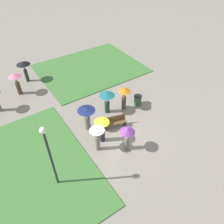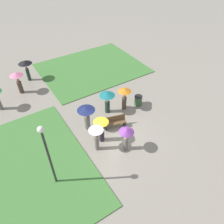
{
  "view_description": "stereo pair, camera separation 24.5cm",
  "coord_description": "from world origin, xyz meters",
  "px_view_note": "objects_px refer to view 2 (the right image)",
  "views": [
    {
      "loc": [
        -5.51,
        -8.1,
        10.85
      ],
      "look_at": [
        0.98,
        1.57,
        0.75
      ],
      "focal_mm": 35.0,
      "sensor_mm": 36.0,
      "label": 1
    },
    {
      "loc": [
        -5.3,
        -8.23,
        10.85
      ],
      "look_at": [
        0.98,
        1.57,
        0.75
      ],
      "focal_mm": 35.0,
      "sensor_mm": 36.0,
      "label": 2
    }
  ],
  "objects_px": {
    "crowd_person_navy": "(86,114)",
    "crowd_person_teal": "(107,99)",
    "crowd_person_yellow": "(101,127)",
    "lone_walker_far_path": "(17,79)",
    "lamp_post": "(47,150)",
    "trash_bin": "(138,100)",
    "crowd_person_white": "(96,134)",
    "crowd_person_purple": "(126,134)",
    "lone_walker_mid_plaza": "(26,65)",
    "park_bench": "(115,122)",
    "crowd_person_orange": "(125,95)"
  },
  "relations": [
    {
      "from": "park_bench",
      "to": "crowd_person_teal",
      "type": "bearing_deg",
      "value": 90.92
    },
    {
      "from": "lone_walker_mid_plaza",
      "to": "lamp_post",
      "type": "bearing_deg",
      "value": -69.99
    },
    {
      "from": "crowd_person_purple",
      "to": "crowd_person_teal",
      "type": "bearing_deg",
      "value": 6.63
    },
    {
      "from": "park_bench",
      "to": "crowd_person_teal",
      "type": "xyz_separation_m",
      "value": [
        0.42,
        1.64,
        0.79
      ]
    },
    {
      "from": "crowd_person_orange",
      "to": "crowd_person_teal",
      "type": "bearing_deg",
      "value": -163.95
    },
    {
      "from": "trash_bin",
      "to": "crowd_person_navy",
      "type": "height_order",
      "value": "crowd_person_navy"
    },
    {
      "from": "crowd_person_yellow",
      "to": "lone_walker_mid_plaza",
      "type": "xyz_separation_m",
      "value": [
        -1.82,
        9.85,
        0.29
      ]
    },
    {
      "from": "crowd_person_yellow",
      "to": "crowd_person_navy",
      "type": "height_order",
      "value": "crowd_person_navy"
    },
    {
      "from": "park_bench",
      "to": "trash_bin",
      "type": "relative_size",
      "value": 2.02
    },
    {
      "from": "crowd_person_teal",
      "to": "lone_walker_mid_plaza",
      "type": "xyz_separation_m",
      "value": [
        -3.64,
        7.61,
        0.26
      ]
    },
    {
      "from": "trash_bin",
      "to": "lone_walker_mid_plaza",
      "type": "height_order",
      "value": "lone_walker_mid_plaza"
    },
    {
      "from": "crowd_person_white",
      "to": "trash_bin",
      "type": "bearing_deg",
      "value": -179.49
    },
    {
      "from": "lamp_post",
      "to": "lone_walker_far_path",
      "type": "bearing_deg",
      "value": 85.68
    },
    {
      "from": "trash_bin",
      "to": "crowd_person_orange",
      "type": "xyz_separation_m",
      "value": [
        -1.2,
        0.2,
        0.88
      ]
    },
    {
      "from": "crowd_person_navy",
      "to": "lone_walker_far_path",
      "type": "distance_m",
      "value": 7.3
    },
    {
      "from": "crowd_person_yellow",
      "to": "crowd_person_teal",
      "type": "bearing_deg",
      "value": -118.07
    },
    {
      "from": "lamp_post",
      "to": "crowd_person_yellow",
      "type": "bearing_deg",
      "value": 19.23
    },
    {
      "from": "crowd_person_orange",
      "to": "crowd_person_white",
      "type": "bearing_deg",
      "value": -115.93
    },
    {
      "from": "crowd_person_navy",
      "to": "crowd_person_white",
      "type": "bearing_deg",
      "value": -82.74
    },
    {
      "from": "trash_bin",
      "to": "crowd_person_teal",
      "type": "height_order",
      "value": "crowd_person_teal"
    },
    {
      "from": "crowd_person_teal",
      "to": "lone_walker_mid_plaza",
      "type": "distance_m",
      "value": 8.44
    },
    {
      "from": "park_bench",
      "to": "crowd_person_teal",
      "type": "distance_m",
      "value": 1.87
    },
    {
      "from": "crowd_person_navy",
      "to": "crowd_person_teal",
      "type": "bearing_deg",
      "value": 37.67
    },
    {
      "from": "crowd_person_orange",
      "to": "crowd_person_purple",
      "type": "relative_size",
      "value": 1.02
    },
    {
      "from": "park_bench",
      "to": "crowd_person_navy",
      "type": "bearing_deg",
      "value": 166.54
    },
    {
      "from": "crowd_person_white",
      "to": "park_bench",
      "type": "bearing_deg",
      "value": -175.13
    },
    {
      "from": "lone_walker_far_path",
      "to": "park_bench",
      "type": "bearing_deg",
      "value": -129.71
    },
    {
      "from": "crowd_person_orange",
      "to": "lone_walker_far_path",
      "type": "relative_size",
      "value": 0.97
    },
    {
      "from": "trash_bin",
      "to": "park_bench",
      "type": "bearing_deg",
      "value": -159.51
    },
    {
      "from": "lamp_post",
      "to": "trash_bin",
      "type": "xyz_separation_m",
      "value": [
        7.99,
        2.98,
        -2.36
      ]
    },
    {
      "from": "crowd_person_purple",
      "to": "lone_walker_mid_plaza",
      "type": "distance_m",
      "value": 11.62
    },
    {
      "from": "park_bench",
      "to": "lone_walker_mid_plaza",
      "type": "distance_m",
      "value": 9.85
    },
    {
      "from": "crowd_person_teal",
      "to": "lone_walker_far_path",
      "type": "bearing_deg",
      "value": -172.03
    },
    {
      "from": "lamp_post",
      "to": "lone_walker_far_path",
      "type": "height_order",
      "value": "lamp_post"
    },
    {
      "from": "crowd_person_white",
      "to": "crowd_person_purple",
      "type": "bearing_deg",
      "value": 124.02
    },
    {
      "from": "crowd_person_orange",
      "to": "crowd_person_navy",
      "type": "bearing_deg",
      "value": -141.9
    },
    {
      "from": "lamp_post",
      "to": "crowd_person_teal",
      "type": "bearing_deg",
      "value": 32.64
    },
    {
      "from": "trash_bin",
      "to": "crowd_person_white",
      "type": "distance_m",
      "value": 5.47
    },
    {
      "from": "crowd_person_yellow",
      "to": "lone_walker_far_path",
      "type": "relative_size",
      "value": 0.97
    },
    {
      "from": "trash_bin",
      "to": "crowd_person_yellow",
      "type": "height_order",
      "value": "crowd_person_yellow"
    },
    {
      "from": "trash_bin",
      "to": "crowd_person_orange",
      "type": "relative_size",
      "value": 0.44
    },
    {
      "from": "park_bench",
      "to": "crowd_person_white",
      "type": "xyz_separation_m",
      "value": [
        -2.03,
        -1.09,
        0.88
      ]
    },
    {
      "from": "crowd_person_teal",
      "to": "lone_walker_mid_plaza",
      "type": "relative_size",
      "value": 0.9
    },
    {
      "from": "crowd_person_orange",
      "to": "crowd_person_purple",
      "type": "xyz_separation_m",
      "value": [
        -2.22,
        -3.33,
        0.05
      ]
    },
    {
      "from": "crowd_person_orange",
      "to": "crowd_person_white",
      "type": "distance_m",
      "value": 4.42
    },
    {
      "from": "crowd_person_navy",
      "to": "crowd_person_white",
      "type": "relative_size",
      "value": 0.98
    },
    {
      "from": "crowd_person_navy",
      "to": "crowd_person_teal",
      "type": "xyz_separation_m",
      "value": [
        2.07,
        0.73,
        -0.06
      ]
    },
    {
      "from": "lamp_post",
      "to": "crowd_person_navy",
      "type": "bearing_deg",
      "value": 39.09
    },
    {
      "from": "crowd_person_white",
      "to": "crowd_person_yellow",
      "type": "bearing_deg",
      "value": -165.83
    },
    {
      "from": "lamp_post",
      "to": "crowd_person_purple",
      "type": "relative_size",
      "value": 2.38
    }
  ]
}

